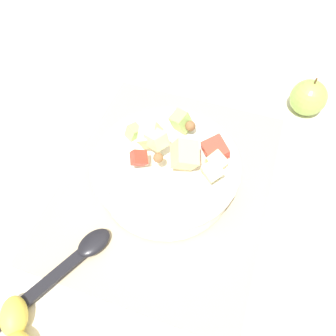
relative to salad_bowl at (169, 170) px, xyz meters
name	(u,v)px	position (x,y,z in m)	size (l,w,h in m)	color
ground_plane	(166,183)	(0.00, 0.00, -0.04)	(2.40, 2.40, 0.00)	silver
placemat	(166,182)	(0.00, 0.00, -0.04)	(0.44, 0.35, 0.01)	tan
salad_bowl	(169,170)	(0.00, 0.00, 0.00)	(0.24, 0.24, 0.12)	white
serving_spoon	(70,263)	(0.19, -0.09, -0.03)	(0.21, 0.12, 0.01)	black
whole_apple	(308,98)	(-0.26, 0.20, -0.01)	(0.07, 0.07, 0.08)	#8CB74C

